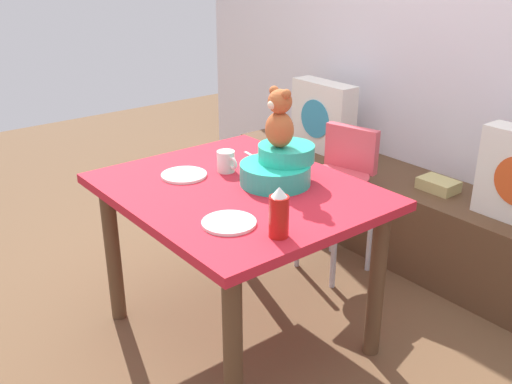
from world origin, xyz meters
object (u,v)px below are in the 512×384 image
pillow_floral_left (323,117)px  coffee_mug (226,161)px  dining_table (238,211)px  teddy_bear (280,119)px  ketchup_bottle (279,213)px  dinner_plate_near (229,223)px  book_stack (438,185)px  highchair (338,181)px  dinner_plate_far (184,175)px  infant_seat_teal (279,167)px

pillow_floral_left → coffee_mug: pillow_floral_left is taller
dining_table → teddy_bear: size_ratio=4.50×
ketchup_bottle → dinner_plate_near: (-0.18, -0.08, -0.08)m
ketchup_bottle → book_stack: bearing=101.8°
highchair → teddy_bear: teddy_bear is taller
teddy_bear → dinner_plate_far: size_ratio=1.25×
ketchup_bottle → coffee_mug: ketchup_bottle is taller
teddy_bear → dinner_plate_far: 0.50m
dinner_plate_near → coffee_mug: bearing=145.2°
pillow_floral_left → dinner_plate_near: pillow_floral_left is taller
ketchup_bottle → coffee_mug: 0.66m
dinner_plate_far → book_stack: bearing=73.0°
book_stack → coffee_mug: size_ratio=1.67×
book_stack → coffee_mug: 1.23m
dining_table → highchair: 0.80m
pillow_floral_left → teddy_bear: size_ratio=1.76×
highchair → dinner_plate_far: highchair is taller
infant_seat_teal → dining_table: bearing=-113.2°
pillow_floral_left → dining_table: pillow_floral_left is taller
pillow_floral_left → teddy_bear: teddy_bear is taller
book_stack → dining_table: dining_table is taller
teddy_bear → coffee_mug: 0.35m
ketchup_bottle → dinner_plate_far: size_ratio=0.92×
book_stack → dining_table: size_ratio=0.18×
infant_seat_teal → highchair: bearing=110.5°
infant_seat_teal → coffee_mug: infant_seat_teal is taller
book_stack → infant_seat_teal: infant_seat_teal is taller
dinner_plate_near → book_stack: bearing=94.1°
book_stack → dinner_plate_near: 1.48m
book_stack → dining_table: (-0.16, -1.22, 0.14)m
highchair → ketchup_bottle: size_ratio=4.27×
highchair → dining_table: bearing=-78.5°
highchair → dinner_plate_near: 1.13m
teddy_bear → coffee_mug: size_ratio=2.08×
pillow_floral_left → dinner_plate_near: size_ratio=2.20×
teddy_bear → dinner_plate_near: 0.52m
pillow_floral_left → infant_seat_teal: (0.77, -1.03, 0.13)m
dining_table → coffee_mug: (-0.17, 0.07, 0.16)m
teddy_bear → dinner_plate_near: (0.20, -0.40, -0.27)m
pillow_floral_left → infant_seat_teal: same height
pillow_floral_left → dinner_plate_far: 1.39m
pillow_floral_left → coffee_mug: bearing=-64.9°
dinner_plate_near → dining_table: bearing=138.4°
dining_table → highchair: (-0.16, 0.78, -0.11)m
dinner_plate_far → dinner_plate_near: bearing=-13.9°
dining_table → highchair: highchair is taller
highchair → ketchup_bottle: ketchup_bottle is taller
coffee_mug → infant_seat_teal: bearing=21.5°
dining_table → infant_seat_teal: bearing=66.8°
book_stack → coffee_mug: coffee_mug is taller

